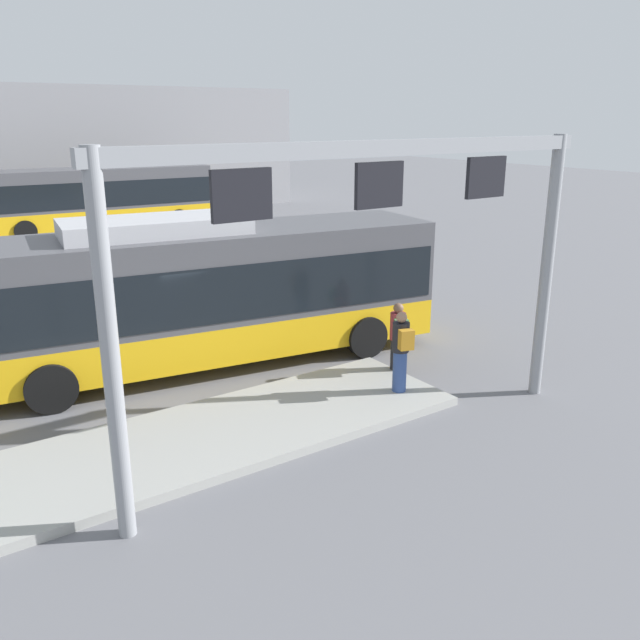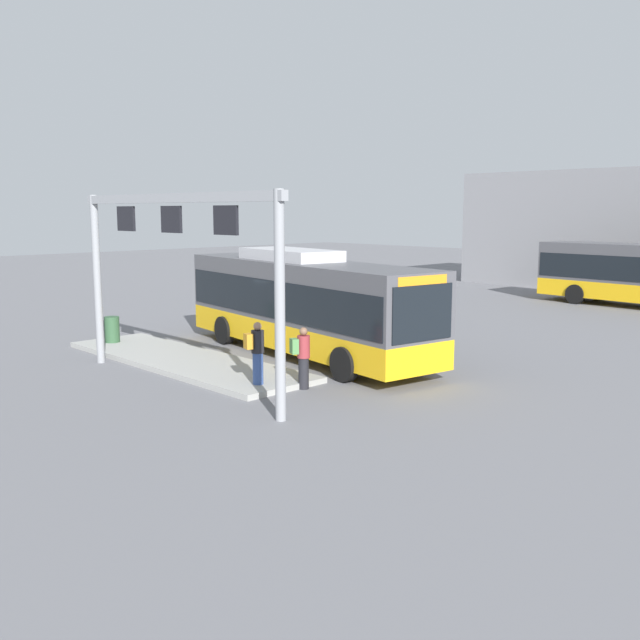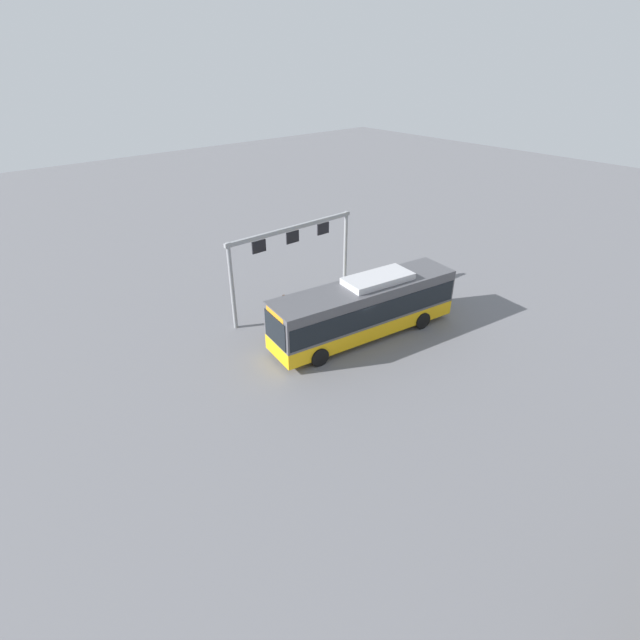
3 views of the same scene
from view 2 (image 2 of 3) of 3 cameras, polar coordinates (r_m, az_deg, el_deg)
name	(u,v)px [view 2 (image 2 of 3)]	position (r m, az deg, el deg)	size (l,w,h in m)	color
ground_plane	(305,355)	(23.45, -1.25, -2.84)	(120.00, 120.00, 0.00)	slate
platform_curb	(184,360)	(22.65, -10.90, -3.21)	(10.00, 2.80, 0.16)	#9E9E99
bus_main	(304,301)	(23.16, -1.28, 1.56)	(11.27, 4.06, 3.46)	#EAAD14
person_boarding	(257,351)	(18.78, -5.12, -2.53)	(0.45, 0.59, 1.67)	#334C8C
person_waiting_near	(302,356)	(18.86, -1.42, -2.94)	(0.50, 0.60, 1.67)	black
platform_sign_gantry	(172,248)	(19.12, -11.80, 5.65)	(9.04, 0.24, 5.20)	gray
trash_bin	(112,329)	(25.85, -16.40, -0.73)	(0.52, 0.52, 0.90)	#2D5133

